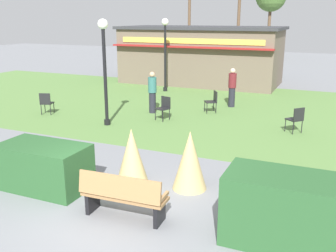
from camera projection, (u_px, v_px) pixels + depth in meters
The scene contains 18 objects.
ground_plane at pixel (113, 218), 7.48m from camera, with size 80.00×80.00×0.00m, color slate.
lawn_patch at pixel (235, 110), 16.20m from camera, with size 36.00×12.00×0.01m, color #5B8442.
park_bench at pixel (123, 196), 7.35m from camera, with size 1.72×0.60×0.95m.
hedge_left at pixel (44, 167), 8.69m from camera, with size 2.04×1.10×1.04m, color #28562B.
hedge_right at pixel (291, 211), 6.48m from camera, with size 2.25×1.10×1.24m, color #28562B.
ornamental_grass_behind_left at pixel (132, 156), 8.89m from camera, with size 0.77×0.77×1.35m, color tan.
ornamental_grass_behind_right at pixel (190, 160), 8.62m from camera, with size 0.78×0.78×1.37m, color tan.
lamppost_mid at pixel (104, 59), 13.36m from camera, with size 0.36×0.36×3.74m.
lamppost_far at pixel (165, 46), 19.77m from camera, with size 0.36×0.36×3.74m.
trash_bin at pixel (268, 202), 7.28m from camera, with size 0.52×0.52×0.80m, color #2D4233.
food_kiosk at pixel (201, 55), 22.64m from camera, with size 9.30×4.65×3.29m.
cafe_chair_west at pixel (296, 118), 12.88m from camera, with size 0.62×0.62×0.89m.
cafe_chair_east at pixel (164, 106), 14.56m from camera, with size 0.56×0.56×0.89m.
cafe_chair_center at pixel (213, 100), 15.69m from camera, with size 0.61×0.61×0.89m.
cafe_chair_north at pixel (46, 102), 15.35m from camera, with size 0.56×0.56×0.89m.
person_strolling at pixel (152, 92), 15.55m from camera, with size 0.34×0.34×1.69m.
person_standing at pixel (232, 87), 16.61m from camera, with size 0.34×0.34×1.69m.
parked_car_west_slot at pixel (238, 59), 29.71m from camera, with size 4.36×2.39×1.20m.
Camera 1 is at (3.66, -5.72, 3.78)m, focal length 40.98 mm.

